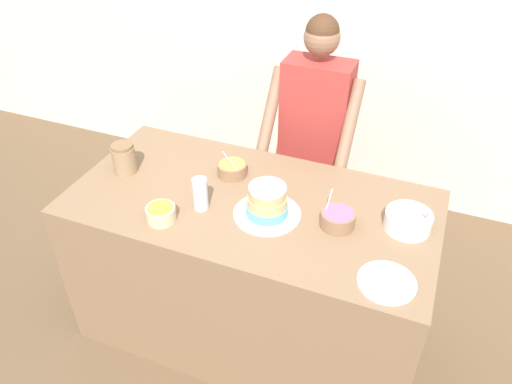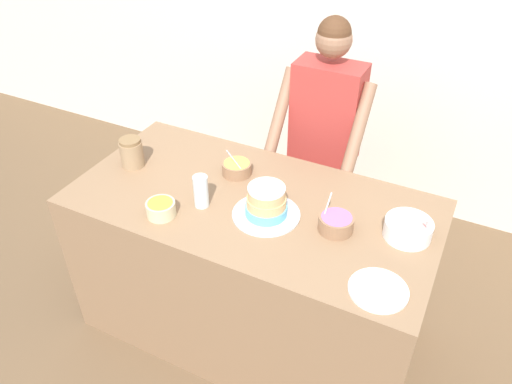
% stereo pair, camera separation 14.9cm
% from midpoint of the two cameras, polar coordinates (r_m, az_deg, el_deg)
% --- Properties ---
extents(ground_plane, '(14.00, 14.00, 0.00)m').
position_cam_midpoint_polar(ground_plane, '(2.76, -3.12, -21.10)').
color(ground_plane, brown).
extents(wall_back, '(10.00, 0.05, 2.60)m').
position_cam_midpoint_polar(wall_back, '(3.49, 13.11, 18.49)').
color(wall_back, silver).
rests_on(wall_back, ground_plane).
extents(counter, '(1.74, 0.87, 0.89)m').
position_cam_midpoint_polar(counter, '(2.65, 1.22, -8.72)').
color(counter, '#8C6B4C').
rests_on(counter, ground_plane).
extents(person_baker, '(0.51, 0.44, 1.57)m').
position_cam_midpoint_polar(person_baker, '(2.87, 9.38, 7.18)').
color(person_baker, '#2D2D38').
rests_on(person_baker, ground_plane).
extents(cake, '(0.31, 0.31, 0.16)m').
position_cam_midpoint_polar(cake, '(2.23, 3.10, -1.40)').
color(cake, silver).
rests_on(cake, counter).
extents(frosting_bowl_yellow, '(0.15, 0.15, 0.17)m').
position_cam_midpoint_polar(frosting_bowl_yellow, '(2.52, -0.51, 2.77)').
color(frosting_bowl_yellow, '#936B4C').
rests_on(frosting_bowl_yellow, counter).
extents(frosting_bowl_orange, '(0.13, 0.13, 0.07)m').
position_cam_midpoint_polar(frosting_bowl_orange, '(2.27, -8.98, -1.89)').
color(frosting_bowl_orange, beige).
rests_on(frosting_bowl_orange, counter).
extents(frosting_bowl_purple, '(0.16, 0.16, 0.16)m').
position_cam_midpoint_polar(frosting_bowl_purple, '(2.21, 11.06, -3.50)').
color(frosting_bowl_purple, '#936B4C').
rests_on(frosting_bowl_purple, counter).
extents(frosting_bowl_pink, '(0.20, 0.20, 0.14)m').
position_cam_midpoint_polar(frosting_bowl_pink, '(2.25, 18.83, -4.00)').
color(frosting_bowl_pink, white).
rests_on(frosting_bowl_pink, counter).
extents(drinking_glass, '(0.07, 0.07, 0.16)m').
position_cam_midpoint_polar(drinking_glass, '(2.28, -4.46, 0.04)').
color(drinking_glass, silver).
rests_on(drinking_glass, counter).
extents(ceramic_plate, '(0.23, 0.23, 0.01)m').
position_cam_midpoint_polar(ceramic_plate, '(2.00, 15.92, -10.79)').
color(ceramic_plate, white).
rests_on(ceramic_plate, counter).
extents(stoneware_jar, '(0.12, 0.12, 0.15)m').
position_cam_midpoint_polar(stoneware_jar, '(2.62, -12.44, 4.39)').
color(stoneware_jar, '#9E7F5B').
rests_on(stoneware_jar, counter).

